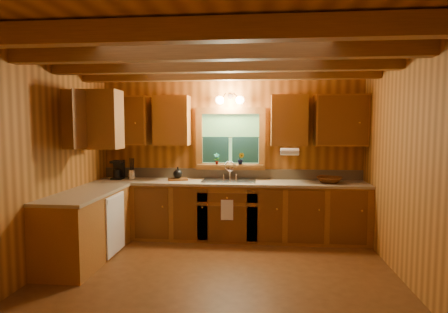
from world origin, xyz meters
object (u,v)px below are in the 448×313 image
coffee_maker (118,170)px  wicker_basket (329,180)px  cutting_board (178,179)px  sink (229,184)px

coffee_maker → wicker_basket: coffee_maker is taller
cutting_board → wicker_basket: wicker_basket is taller
cutting_board → sink: bearing=-19.6°
cutting_board → wicker_basket: (2.33, -0.08, 0.03)m
coffee_maker → cutting_board: size_ratio=1.01×
sink → wicker_basket: 1.52m
sink → wicker_basket: sink is taller
coffee_maker → cutting_board: bearing=-3.6°
sink → wicker_basket: bearing=-1.8°
sink → cutting_board: (-0.82, 0.03, 0.06)m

